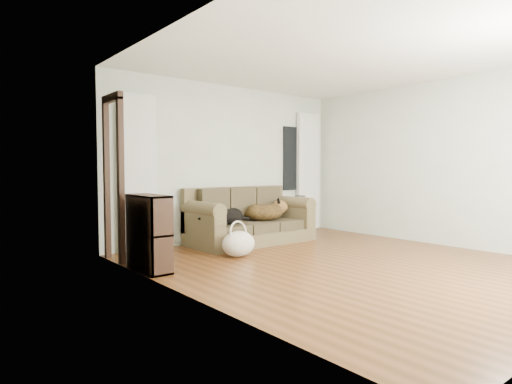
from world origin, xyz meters
TOP-DOWN VIEW (x-y plane):
  - floor at (0.00, 0.00)m, footprint 5.00×5.00m
  - ceiling at (0.00, 0.00)m, footprint 5.00×5.00m
  - wall_back at (0.00, 2.50)m, footprint 4.50×0.04m
  - wall_left at (-2.25, 0.00)m, footprint 0.04×5.00m
  - wall_right at (2.25, 0.00)m, footprint 0.04×5.00m
  - curtain_left at (-1.70, 2.42)m, footprint 0.55×0.08m
  - curtain_right at (1.80, 2.42)m, footprint 0.55×0.08m
  - window_pane at (1.45, 2.47)m, footprint 0.50×0.03m
  - door_casing at (-2.20, 2.05)m, footprint 0.07×0.60m
  - sofa at (0.03, 1.97)m, footprint 2.04×0.88m
  - dog_black_lab at (-0.54, 1.94)m, footprint 0.68×0.56m
  - dog_shepherd at (0.33, 1.95)m, footprint 0.79×0.66m
  - tv_remote at (1.02, 1.84)m, footprint 0.11×0.20m
  - tote_bag at (-0.79, 1.22)m, footprint 0.54×0.45m
  - bookshelf at (-2.09, 1.25)m, footprint 0.30×0.73m

SIDE VIEW (x-z plane):
  - floor at x=0.00m, z-range 0.00..0.00m
  - tote_bag at x=-0.79m, z-range -0.02..0.34m
  - sofa at x=0.03m, z-range 0.03..0.87m
  - dog_black_lab at x=-0.54m, z-range 0.36..0.60m
  - dog_shepherd at x=0.33m, z-range 0.34..0.64m
  - bookshelf at x=-2.09m, z-range 0.05..0.95m
  - tv_remote at x=1.02m, z-range 0.72..0.74m
  - door_casing at x=-2.20m, z-range 0.00..2.10m
  - curtain_left at x=-1.70m, z-range 0.02..2.27m
  - curtain_right at x=1.80m, z-range 0.02..2.27m
  - wall_back at x=0.00m, z-range 0.00..2.60m
  - wall_left at x=-2.25m, z-range 0.00..2.60m
  - wall_right at x=2.25m, z-range 0.00..2.60m
  - window_pane at x=1.45m, z-range 0.80..2.00m
  - ceiling at x=0.00m, z-range 2.60..2.60m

